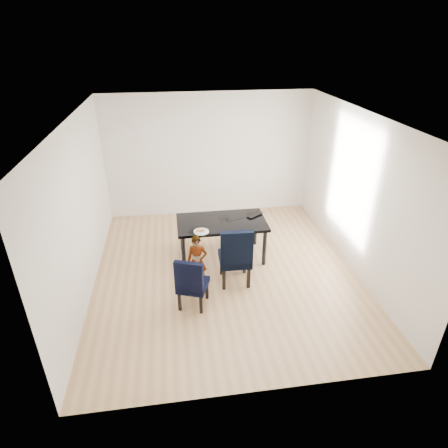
{
  "coord_description": "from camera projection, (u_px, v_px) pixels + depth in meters",
  "views": [
    {
      "loc": [
        -0.82,
        -5.42,
        3.83
      ],
      "look_at": [
        0.0,
        0.2,
        0.85
      ],
      "focal_mm": 30.0,
      "sensor_mm": 36.0,
      "label": 1
    }
  ],
  "objects": [
    {
      "name": "wall_left",
      "position": [
        80.0,
        211.0,
        5.72
      ],
      "size": [
        0.01,
        5.0,
        2.7
      ],
      "primitive_type": "cube",
      "color": "silver",
      "rests_on": "ground"
    },
    {
      "name": "wall_front",
      "position": [
        262.0,
        302.0,
        3.81
      ],
      "size": [
        4.5,
        0.01,
        2.7
      ],
      "primitive_type": "cube",
      "color": "white",
      "rests_on": "ground"
    },
    {
      "name": "sandwich",
      "position": [
        201.0,
        230.0,
        6.34
      ],
      "size": [
        0.17,
        0.09,
        0.06
      ],
      "primitive_type": "ellipsoid",
      "rotation": [
        0.0,
        0.0,
        0.13
      ],
      "color": "#C59246",
      "rests_on": "plate"
    },
    {
      "name": "plate",
      "position": [
        201.0,
        232.0,
        6.37
      ],
      "size": [
        0.34,
        0.34,
        0.01
      ],
      "primitive_type": "cylinder",
      "rotation": [
        0.0,
        0.0,
        0.41
      ],
      "color": "silver",
      "rests_on": "dining_table"
    },
    {
      "name": "ceiling",
      "position": [
        226.0,
        116.0,
        5.38
      ],
      "size": [
        4.5,
        5.0,
        0.01
      ],
      "primitive_type": "cube",
      "color": "white",
      "rests_on": "wall_back"
    },
    {
      "name": "chair_left",
      "position": [
        193.0,
        281.0,
        5.65
      ],
      "size": [
        0.55,
        0.56,
        0.89
      ],
      "primitive_type": "cube",
      "rotation": [
        0.0,
        0.0,
        -0.35
      ],
      "color": "black",
      "rests_on": "floor"
    },
    {
      "name": "dining_table",
      "position": [
        222.0,
        239.0,
        6.9
      ],
      "size": [
        1.6,
        0.9,
        0.75
      ],
      "primitive_type": "cube",
      "color": "black",
      "rests_on": "floor"
    },
    {
      "name": "floor",
      "position": [
        226.0,
        272.0,
        6.64
      ],
      "size": [
        4.5,
        5.0,
        0.01
      ],
      "primitive_type": "cube",
      "color": "tan",
      "rests_on": "ground"
    },
    {
      "name": "cable_tangle",
      "position": [
        226.0,
        221.0,
        6.73
      ],
      "size": [
        0.17,
        0.17,
        0.01
      ],
      "primitive_type": "torus",
      "rotation": [
        0.0,
        0.0,
        0.07
      ],
      "color": "black",
      "rests_on": "dining_table"
    },
    {
      "name": "wall_right",
      "position": [
        358.0,
        194.0,
        6.3
      ],
      "size": [
        0.01,
        5.0,
        2.7
      ],
      "primitive_type": "cube",
      "color": "white",
      "rests_on": "ground"
    },
    {
      "name": "laptop",
      "position": [
        253.0,
        214.0,
        6.96
      ],
      "size": [
        0.41,
        0.38,
        0.03
      ],
      "primitive_type": "imported",
      "rotation": [
        0.0,
        0.0,
        3.74
      ],
      "color": "black",
      "rests_on": "dining_table"
    },
    {
      "name": "child",
      "position": [
        197.0,
        261.0,
        6.11
      ],
      "size": [
        0.36,
        0.27,
        0.91
      ],
      "primitive_type": "imported",
      "rotation": [
        0.0,
        0.0,
        -0.16
      ],
      "color": "orange",
      "rests_on": "floor"
    },
    {
      "name": "chair_right",
      "position": [
        235.0,
        254.0,
        6.16
      ],
      "size": [
        0.53,
        0.56,
        1.07
      ],
      "primitive_type": "cube",
      "rotation": [
        0.0,
        0.0,
        -0.04
      ],
      "color": "black",
      "rests_on": "floor"
    },
    {
      "name": "wall_back",
      "position": [
        209.0,
        156.0,
        8.2
      ],
      "size": [
        4.5,
        0.01,
        2.7
      ],
      "primitive_type": "cube",
      "color": "silver",
      "rests_on": "ground"
    }
  ]
}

